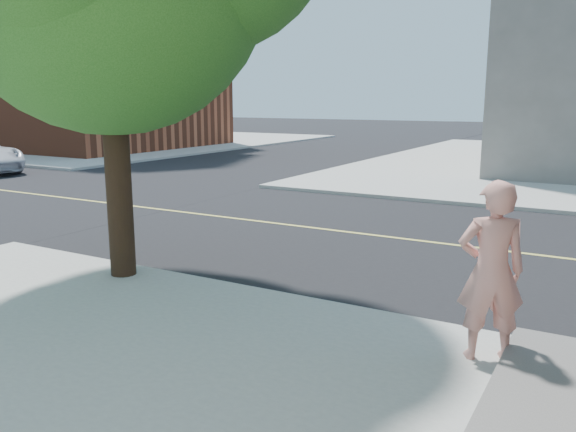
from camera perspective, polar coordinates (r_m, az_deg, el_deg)
The scene contains 6 objects.
ground at distance 12.01m, azimuth -22.33°, elevation -3.47°, with size 140.00×140.00×0.00m, color black.
road_ew at distance 15.10m, azimuth -8.85°, elevation 0.19°, with size 140.00×9.00×0.01m, color black.
sidewalk_nw at distance 43.19m, azimuth -18.87°, elevation 7.00°, with size 26.00×25.00×0.12m, color #AAABA4.
church at distance 38.77m, azimuth -20.52°, elevation 17.02°, with size 15.20×12.00×14.40m.
office_block at distance 50.85m, azimuth -26.20°, elevation 17.28°, with size 12.00×14.08×18.00m.
man_on_phone at distance 6.59m, azimuth 19.18°, elevation -5.11°, with size 0.72×0.47×1.96m, color #E19487.
Camera 1 is at (9.28, -7.06, 2.90)m, focal length 36.50 mm.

